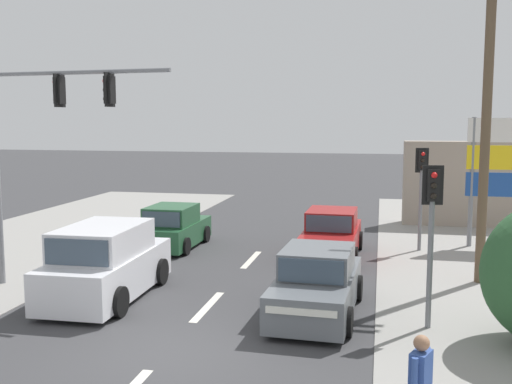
{
  "coord_description": "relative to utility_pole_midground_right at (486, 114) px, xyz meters",
  "views": [
    {
      "loc": [
        4.04,
        -10.55,
        4.52
      ],
      "look_at": [
        0.99,
        4.0,
        2.71
      ],
      "focal_mm": 42.0,
      "sensor_mm": 36.0,
      "label": 1
    }
  ],
  "objects": [
    {
      "name": "pedestal_signal_far_median",
      "position": [
        -1.38,
        3.86,
        -2.24
      ],
      "size": [
        0.44,
        0.3,
        3.56
      ],
      "color": "slate",
      "rests_on": "ground"
    },
    {
      "name": "pedestal_signal_right_kerb",
      "position": [
        -1.66,
        -4.1,
        -2.24
      ],
      "size": [
        0.44,
        0.3,
        3.56
      ],
      "color": "slate",
      "rests_on": "ground"
    },
    {
      "name": "sedan_oncoming_mid",
      "position": [
        -4.29,
        2.41,
        -3.95
      ],
      "size": [
        1.96,
        4.27,
        1.56
      ],
      "color": "maroon",
      "rests_on": "ground"
    },
    {
      "name": "traffic_signal_mast",
      "position": [
        -11.64,
        -2.92,
        -0.51
      ],
      "size": [
        5.27,
        0.64,
        6.0
      ],
      "color": "slate",
      "rests_on": "ground"
    },
    {
      "name": "suv_receding_far",
      "position": [
        -9.5,
        -3.43,
        -3.77
      ],
      "size": [
        2.12,
        4.57,
        1.9
      ],
      "color": "silver",
      "rests_on": "ground"
    },
    {
      "name": "lane_dash_mid",
      "position": [
        -6.79,
        -3.6,
        -4.65
      ],
      "size": [
        0.2,
        2.4,
        0.01
      ],
      "primitive_type": "cube",
      "color": "silver",
      "rests_on": "ground"
    },
    {
      "name": "lane_dash_far",
      "position": [
        -6.79,
        1.4,
        -4.65
      ],
      "size": [
        0.2,
        2.4,
        0.01
      ],
      "primitive_type": "cube",
      "color": "silver",
      "rests_on": "ground"
    },
    {
      "name": "hatchback_oncoming_near",
      "position": [
        -9.86,
        2.64,
        -3.95
      ],
      "size": [
        1.83,
        3.66,
        1.53
      ],
      "color": "#235633",
      "rests_on": "ground"
    },
    {
      "name": "shopping_plaza_sign",
      "position": [
        1.25,
        4.97,
        -1.67
      ],
      "size": [
        2.1,
        0.16,
        4.6
      ],
      "color": "slate",
      "rests_on": "ground"
    },
    {
      "name": "utility_pole_midground_right",
      "position": [
        0.0,
        0.0,
        0.0
      ],
      "size": [
        1.8,
        0.26,
        8.84
      ],
      "color": "brown",
      "rests_on": "ground"
    },
    {
      "name": "ground_plane",
      "position": [
        -6.79,
        -6.6,
        -4.65
      ],
      "size": [
        140.0,
        140.0,
        0.0
      ],
      "primitive_type": "plane",
      "color": "#3A3A3D"
    },
    {
      "name": "sedan_kerbside_parked",
      "position": [
        -4.14,
        -3.59,
        -3.95
      ],
      "size": [
        2.03,
        4.31,
        1.56
      ],
      "color": "slate",
      "rests_on": "ground"
    }
  ]
}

